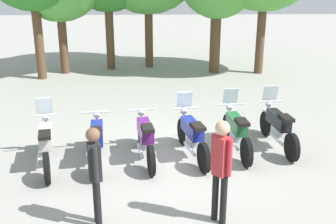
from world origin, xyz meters
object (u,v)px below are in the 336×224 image
Objects in this scene: motorcycle_0 at (46,143)px; motorcycle_1 at (97,140)px; motorcycle_3 at (192,135)px; person_0 at (221,164)px; person_1 at (95,170)px; motorcycle_4 at (236,130)px; motorcycle_5 at (278,126)px; motorcycle_2 at (145,137)px.

motorcycle_0 reaches higher than motorcycle_1.
person_0 reaches higher than motorcycle_3.
motorcycle_1 is at bearing -96.07° from person_1.
motorcycle_0 is 0.99× the size of motorcycle_1.
person_0 is at bearing 172.41° from motorcycle_3.
motorcycle_4 is at bearing -95.04° from motorcycle_0.
motorcycle_5 is (4.20, 0.65, 0.01)m from motorcycle_1.
motorcycle_3 is (3.15, 0.33, 0.00)m from motorcycle_0.
motorcycle_2 is at bearing -95.76° from motorcycle_0.
person_1 is (-3.91, -3.03, 0.47)m from motorcycle_5.
motorcycle_5 is at bearing -82.64° from motorcycle_4.
motorcycle_5 is at bearing -94.30° from motorcycle_0.
motorcycle_0 is 5.31m from motorcycle_5.
motorcycle_5 reaches higher than motorcycle_1.
person_1 reaches higher than motorcycle_1.
motorcycle_1 is 1.24× the size of person_0.
motorcycle_2 is (2.10, 0.26, -0.01)m from motorcycle_0.
motorcycle_4 is 1.00× the size of motorcycle_5.
person_0 reaches higher than motorcycle_4.
motorcycle_1 is at bearing 91.87° from person_0.
motorcycle_3 is at bearing 97.32° from motorcycle_5.
motorcycle_3 is 1.22× the size of person_0.
motorcycle_0 is 3.17m from motorcycle_3.
motorcycle_1 is 3.34m from person_0.
motorcycle_3 and motorcycle_5 have the same top height.
motorcycle_3 is at bearing -96.76° from motorcycle_0.
motorcycle_1 is (1.05, 0.14, -0.01)m from motorcycle_0.
motorcycle_1 is 2.10m from motorcycle_3.
person_1 reaches higher than motorcycle_3.
motorcycle_0 is 0.99× the size of motorcycle_2.
person_0 is at bearing 166.99° from person_1.
motorcycle_4 is 4.04m from person_1.
motorcycle_2 is at bearing 94.42° from motorcycle_4.
person_0 reaches higher than person_1.
person_1 reaches higher than motorcycle_0.
motorcycle_4 is at bearing 96.61° from motorcycle_5.
motorcycle_1 is at bearing 93.85° from motorcycle_4.
motorcycle_1 and motorcycle_2 have the same top height.
motorcycle_0 reaches higher than motorcycle_2.
motorcycle_2 is 1.00× the size of motorcycle_4.
motorcycle_3 is 1.28× the size of person_1.
motorcycle_2 is at bearing -119.83° from person_1.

